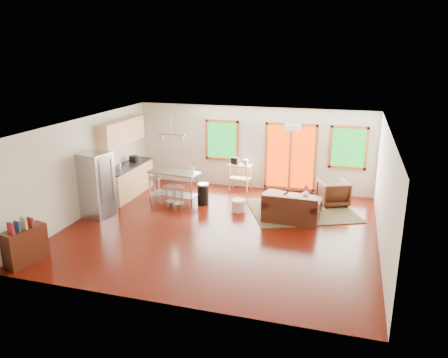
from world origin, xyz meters
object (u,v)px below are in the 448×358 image
(rug, at_px, (302,211))
(refrigerator, at_px, (97,185))
(loveseat, at_px, (291,210))
(ottoman, at_px, (274,198))
(island, at_px, (174,181))
(armchair, at_px, (333,192))
(kitchen_cart, at_px, (240,168))
(coffee_table, at_px, (304,199))

(rug, xyz_separation_m, refrigerator, (-5.16, -1.91, 0.86))
(loveseat, bearing_deg, refrigerator, -165.69)
(ottoman, xyz_separation_m, refrigerator, (-4.31, -2.25, 0.69))
(loveseat, bearing_deg, island, 173.44)
(armchair, bearing_deg, loveseat, 35.31)
(ottoman, xyz_separation_m, kitchen_cart, (-1.30, 1.05, 0.53))
(rug, distance_m, kitchen_cart, 2.65)
(ottoman, bearing_deg, coffee_table, -19.59)
(refrigerator, bearing_deg, island, 58.03)
(loveseat, height_order, island, island)
(loveseat, distance_m, kitchen_cart, 2.95)
(coffee_table, relative_size, kitchen_cart, 1.04)
(rug, relative_size, island, 1.81)
(rug, relative_size, coffee_table, 2.54)
(coffee_table, height_order, kitchen_cart, kitchen_cart)
(rug, relative_size, loveseat, 1.91)
(armchair, distance_m, island, 4.57)
(loveseat, distance_m, ottoman, 1.31)
(armchair, xyz_separation_m, ottoman, (-1.61, -0.46, -0.21))
(loveseat, distance_m, coffee_table, 0.87)
(refrigerator, height_order, island, refrigerator)
(armchair, relative_size, refrigerator, 0.45)
(armchair, relative_size, ottoman, 1.44)
(coffee_table, bearing_deg, kitchen_cart, 148.02)
(loveseat, distance_m, refrigerator, 5.10)
(rug, bearing_deg, refrigerator, -159.64)
(armchair, xyz_separation_m, island, (-4.43, -1.10, 0.24))
(loveseat, bearing_deg, coffee_table, 75.76)
(rug, distance_m, refrigerator, 5.57)
(loveseat, bearing_deg, rug, 77.04)
(rug, distance_m, armchair, 1.17)
(armchair, height_order, ottoman, armchair)
(kitchen_cart, bearing_deg, rug, -32.81)
(coffee_table, bearing_deg, island, -174.86)
(loveseat, xyz_separation_m, coffee_table, (0.24, 0.83, 0.05))
(rug, relative_size, ottoman, 5.00)
(loveseat, relative_size, kitchen_cart, 1.38)
(ottoman, bearing_deg, armchair, 15.77)
(loveseat, relative_size, ottoman, 2.62)
(armchair, distance_m, ottoman, 1.69)
(armchair, height_order, kitchen_cart, kitchen_cart)
(coffee_table, height_order, ottoman, coffee_table)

